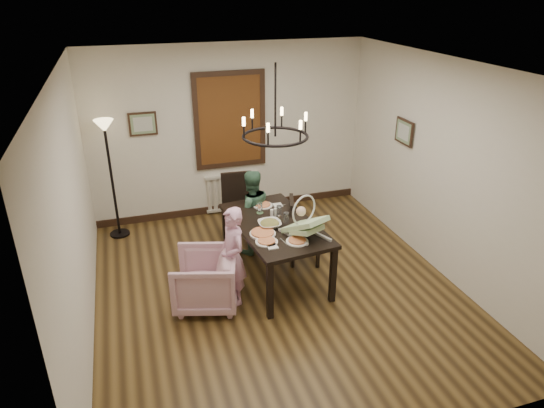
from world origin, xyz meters
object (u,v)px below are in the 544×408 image
dining_table (275,229)px  elderly_woman (233,264)px  floor_lamp (112,181)px  chair_right (305,231)px  baby_bouncer (305,223)px  seated_man (251,219)px  armchair (205,280)px  drinking_glass (286,218)px  chair_far (239,209)px

dining_table → elderly_woman: bearing=-156.9°
floor_lamp → chair_right: bearing=-32.9°
baby_bouncer → seated_man: bearing=83.3°
chair_right → armchair: (-1.51, -0.58, -0.14)m
dining_table → baby_bouncer: size_ratio=3.26×
baby_bouncer → elderly_woman: bearing=151.7°
drinking_glass → dining_table: bearing=169.3°
chair_far → armchair: chair_far is taller
chair_far → drinking_glass: bearing=-68.2°
chair_right → elderly_woman: 1.32m
chair_far → elderly_woman: bearing=-101.5°
chair_far → armchair: (-0.79, -1.45, -0.18)m
chair_far → dining_table: bearing=-74.6°
chair_far → seated_man: bearing=-72.9°
elderly_woman → floor_lamp: floor_lamp is taller
elderly_woman → baby_bouncer: 1.00m
seated_man → floor_lamp: size_ratio=0.58×
dining_table → chair_far: chair_far is taller
chair_far → armchair: size_ratio=1.37×
chair_right → elderly_woman: elderly_woman is taller
armchair → drinking_glass: 1.28m
drinking_glass → floor_lamp: size_ratio=0.08×
drinking_glass → chair_far: bearing=106.6°
chair_right → baby_bouncer: bearing=175.1°
dining_table → floor_lamp: size_ratio=1.00×
chair_far → chair_right: chair_far is taller
elderly_woman → seated_man: (0.53, 1.10, 0.00)m
baby_bouncer → drinking_glass: baby_bouncer is taller
dining_table → chair_far: bearing=93.9°
armchair → seated_man: bearing=157.4°
drinking_glass → elderly_woman: bearing=-156.7°
dining_table → drinking_glass: size_ratio=12.39×
elderly_woman → floor_lamp: bearing=-161.8°
elderly_woman → seated_man: seated_man is taller
armchair → baby_bouncer: (1.23, -0.10, 0.63)m
seated_man → drinking_glass: (0.26, -0.76, 0.35)m
elderly_woman → drinking_glass: 0.93m
baby_bouncer → drinking_glass: (-0.10, 0.41, -0.11)m
elderly_woman → floor_lamp: 2.61m
armchair → elderly_woman: bearing=100.8°
chair_right → seated_man: (-0.64, 0.49, 0.04)m
floor_lamp → drinking_glass: bearing=-41.9°
drinking_glass → baby_bouncer: bearing=-76.5°
armchair → elderly_woman: size_ratio=0.73×
elderly_woman → drinking_glass: bearing=100.9°
chair_far → floor_lamp: 1.94m
elderly_woman → floor_lamp: size_ratio=0.58×
chair_far → drinking_glass: size_ratio=7.21×
baby_bouncer → drinking_glass: bearing=79.8°
dining_table → floor_lamp: bearing=130.2°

